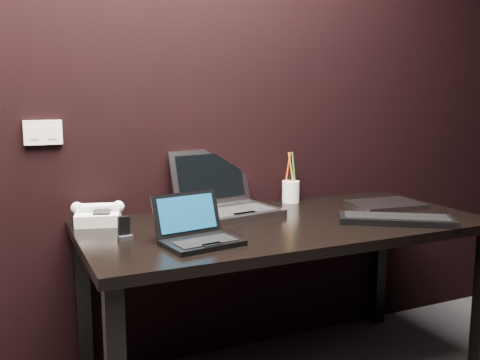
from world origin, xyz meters
name	(u,v)px	position (x,y,z in m)	size (l,w,h in m)	color
wall_back	(185,88)	(0.00, 1.80, 1.30)	(4.00, 4.00, 0.00)	black
wall_switch	(43,133)	(-0.62, 1.79, 1.12)	(0.15, 0.02, 0.10)	silver
desk	(285,239)	(0.30, 1.40, 0.66)	(1.70, 0.80, 0.74)	black
netbook	(198,234)	(-0.15, 1.24, 0.77)	(0.30, 0.28, 0.17)	black
silver_laptop	(226,202)	(0.13, 1.64, 0.79)	(0.46, 0.43, 0.28)	#A2A3A8
ext_keyboard	(396,219)	(0.72, 1.19, 0.75)	(0.48, 0.39, 0.03)	black
closed_laptop	(386,205)	(0.88, 1.46, 0.75)	(0.35, 0.26, 0.02)	gray
desk_phone	(98,215)	(-0.43, 1.68, 0.78)	(0.22, 0.20, 0.11)	white
mobile_phone	(124,231)	(-0.38, 1.40, 0.77)	(0.05, 0.05, 0.09)	black
pen_cup	(291,191)	(0.52, 1.74, 0.80)	(0.09, 0.09, 0.25)	white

